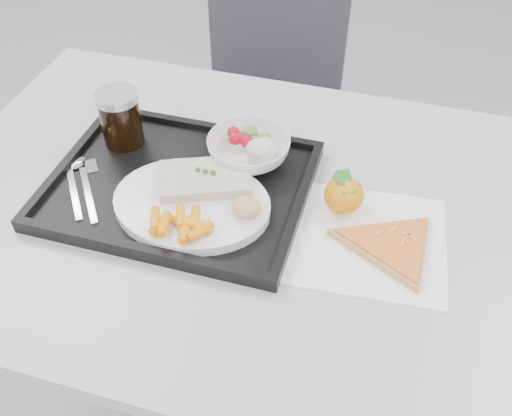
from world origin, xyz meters
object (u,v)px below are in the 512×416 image
at_px(dinner_plate, 192,204).
at_px(pizza_slice, 391,246).
at_px(salad_bowl, 249,149).
at_px(tray, 180,186).
at_px(chair, 267,77).
at_px(tangerine, 344,195).
at_px(cola_glass, 120,117).
at_px(table, 259,231).

relative_size(dinner_plate, pizza_slice, 1.24).
bearing_deg(salad_bowl, dinner_plate, -110.30).
relative_size(tray, dinner_plate, 1.67).
distance_m(chair, tangerine, 0.83).
bearing_deg(cola_glass, pizza_slice, -13.28).
distance_m(table, tangerine, 0.18).
bearing_deg(table, tray, -179.26).
bearing_deg(pizza_slice, chair, 118.25).
height_order(tray, cola_glass, cola_glass).
bearing_deg(chair, tray, -86.68).
distance_m(table, cola_glass, 0.33).
height_order(salad_bowl, tangerine, tangerine).
bearing_deg(pizza_slice, dinner_plate, -177.98).
relative_size(tray, cola_glass, 4.17).
bearing_deg(chair, table, -75.74).
relative_size(table, cola_glass, 11.11).
relative_size(dinner_plate, cola_glass, 2.50).
bearing_deg(tray, cola_glass, 149.88).
xyz_separation_m(dinner_plate, salad_bowl, (0.06, 0.15, 0.01)).
relative_size(tray, salad_bowl, 2.96).
relative_size(cola_glass, tangerine, 1.56).
height_order(dinner_plate, tangerine, tangerine).
relative_size(table, pizza_slice, 5.53).
bearing_deg(tangerine, pizza_slice, -37.44).
bearing_deg(chair, salad_bowl, -77.64).
relative_size(table, dinner_plate, 4.44).
distance_m(tangerine, pizza_slice, 0.12).
distance_m(cola_glass, tangerine, 0.44).
relative_size(chair, tangerine, 13.44).
relative_size(table, salad_bowl, 7.89).
height_order(chair, cola_glass, chair).
height_order(tray, pizza_slice, tray).
xyz_separation_m(chair, pizza_slice, (0.42, -0.78, 0.22)).
distance_m(salad_bowl, pizza_slice, 0.31).
bearing_deg(chair, pizza_slice, -61.75).
distance_m(chair, tray, 0.78).
height_order(tangerine, pizza_slice, tangerine).
distance_m(salad_bowl, tangerine, 0.20).
relative_size(chair, salad_bowl, 6.11).
bearing_deg(cola_glass, table, -15.87).
distance_m(tray, dinner_plate, 0.07).
height_order(salad_bowl, cola_glass, cola_glass).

